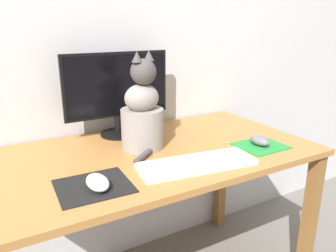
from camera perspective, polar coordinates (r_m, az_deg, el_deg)
The scene contains 9 objects.
wall_back at distance 1.56m, azimuth -10.68°, elevation 18.71°, with size 7.00×0.04×2.50m.
desk at distance 1.34m, azimuth -3.77°, elevation -8.28°, with size 1.36×0.70×0.72m.
monitor at distance 1.46m, azimuth -8.81°, elevation 6.12°, with size 0.48×0.17×0.37m.
keyboard at distance 1.18m, azimuth 5.09°, elevation -6.51°, with size 0.44×0.20×0.02m.
mousepad_left at distance 1.06m, azimuth -12.83°, elevation -10.17°, with size 0.23×0.21×0.00m.
mousepad_right at distance 1.42m, azimuth 15.80°, elevation -3.31°, with size 0.19×0.17×0.00m.
computer_mouse_left at distance 1.04m, azimuth -12.18°, elevation -9.56°, with size 0.06×0.11×0.04m.
computer_mouse_right at distance 1.41m, azimuth 15.68°, elevation -2.43°, with size 0.06×0.10×0.04m.
cat at distance 1.31m, azimuth -4.47°, elevation 2.22°, with size 0.22×0.27×0.39m.
Camera 1 is at (-0.52, -1.09, 1.21)m, focal length 35.00 mm.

